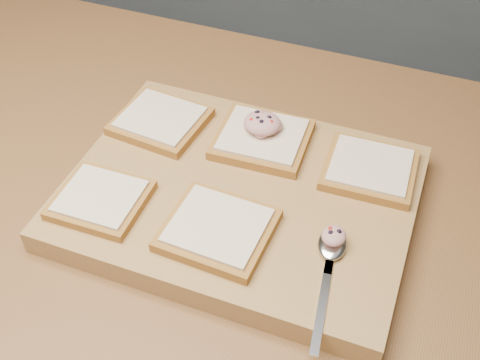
{
  "coord_description": "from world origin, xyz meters",
  "views": [
    {
      "loc": [
        0.05,
        -0.55,
        1.52
      ],
      "look_at": [
        -0.16,
        -0.02,
        0.95
      ],
      "focal_mm": 45.0,
      "sensor_mm": 36.0,
      "label": 1
    }
  ],
  "objects_px": {
    "bread_far_center": "(262,138)",
    "spoon": "(331,252)",
    "tuna_salad_dollop": "(262,123)",
    "cutting_board": "(240,197)"
  },
  "relations": [
    {
      "from": "bread_far_center",
      "to": "tuna_salad_dollop",
      "type": "bearing_deg",
      "value": 115.62
    },
    {
      "from": "tuna_salad_dollop",
      "to": "spoon",
      "type": "height_order",
      "value": "tuna_salad_dollop"
    },
    {
      "from": "spoon",
      "to": "cutting_board",
      "type": "bearing_deg",
      "value": 154.94
    },
    {
      "from": "cutting_board",
      "to": "spoon",
      "type": "relative_size",
      "value": 2.53
    },
    {
      "from": "tuna_salad_dollop",
      "to": "spoon",
      "type": "xyz_separation_m",
      "value": [
        0.15,
        -0.17,
        -0.03
      ]
    },
    {
      "from": "bread_far_center",
      "to": "spoon",
      "type": "xyz_separation_m",
      "value": [
        0.15,
        -0.16,
        -0.0
      ]
    },
    {
      "from": "bread_far_center",
      "to": "spoon",
      "type": "relative_size",
      "value": 0.75
    },
    {
      "from": "spoon",
      "to": "bread_far_center",
      "type": "bearing_deg",
      "value": 131.71
    },
    {
      "from": "cutting_board",
      "to": "spoon",
      "type": "xyz_separation_m",
      "value": [
        0.14,
        -0.07,
        0.02
      ]
    },
    {
      "from": "bread_far_center",
      "to": "tuna_salad_dollop",
      "type": "relative_size",
      "value": 2.53
    }
  ]
}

